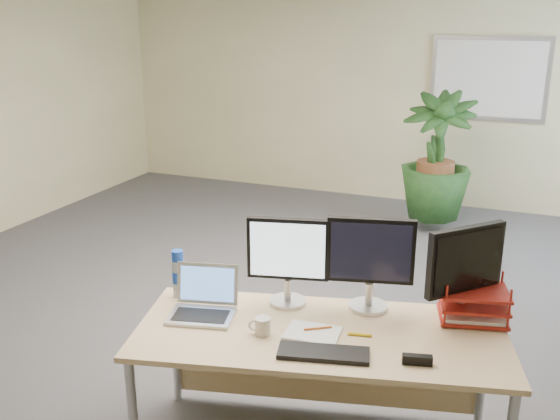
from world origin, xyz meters
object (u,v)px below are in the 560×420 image
at_px(desk, 321,347).
at_px(laptop, 204,302).
at_px(monitor_left, 288,256).
at_px(floor_plant, 436,163).
at_px(monitor_right, 370,258).

distance_m(desk, laptop, 0.68).
distance_m(monitor_left, laptop, 0.52).
height_order(floor_plant, monitor_right, floor_plant).
distance_m(monitor_right, laptop, 0.93).
bearing_deg(desk, monitor_left, 151.45).
distance_m(desk, monitor_right, 0.55).
relative_size(floor_plant, monitor_left, 3.00).
height_order(desk, laptop, laptop).
distance_m(desk, monitor_left, 0.52).
height_order(floor_plant, laptop, floor_plant).
height_order(desk, monitor_right, monitor_right).
bearing_deg(laptop, desk, 12.81).
xyz_separation_m(floor_plant, monitor_left, (-0.27, -3.65, 0.26)).
bearing_deg(floor_plant, monitor_right, -87.31).
relative_size(monitor_left, laptop, 1.24).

